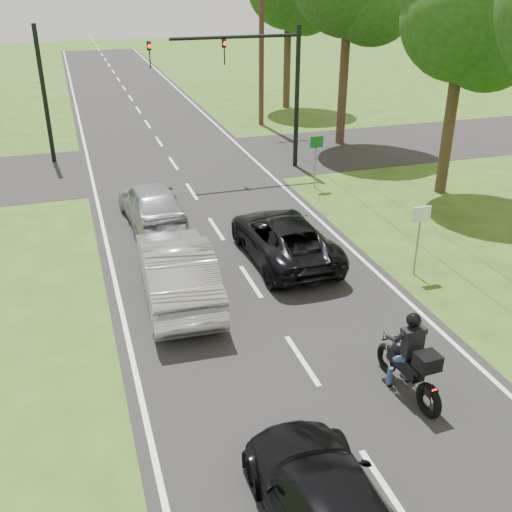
{
  "coord_description": "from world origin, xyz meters",
  "views": [
    {
      "loc": [
        -4.43,
        -10.44,
        8.11
      ],
      "look_at": [
        -0.15,
        3.0,
        1.3
      ],
      "focal_mm": 42.0,
      "sensor_mm": 36.0,
      "label": 1
    }
  ],
  "objects_px": {
    "silver_sedan": "(177,270)",
    "dark_car_behind": "(331,511)",
    "motorcycle_rider": "(411,363)",
    "traffic_signal": "(256,74)",
    "silver_suv": "(151,203)",
    "utility_pole_far": "(261,30)",
    "sign_white": "(420,224)",
    "sign_green": "(316,149)",
    "dark_suv": "(284,237)"
  },
  "relations": [
    {
      "from": "motorcycle_rider",
      "to": "utility_pole_far",
      "type": "xyz_separation_m",
      "value": [
        4.51,
        23.76,
        4.32
      ]
    },
    {
      "from": "silver_suv",
      "to": "sign_white",
      "type": "bearing_deg",
      "value": 133.39
    },
    {
      "from": "utility_pole_far",
      "to": "silver_sedan",
      "type": "bearing_deg",
      "value": -114.52
    },
    {
      "from": "silver_suv",
      "to": "dark_car_behind",
      "type": "xyz_separation_m",
      "value": [
        0.63,
        -13.79,
        -0.11
      ]
    },
    {
      "from": "sign_green",
      "to": "dark_suv",
      "type": "bearing_deg",
      "value": -120.94
    },
    {
      "from": "dark_suv",
      "to": "sign_white",
      "type": "xyz_separation_m",
      "value": [
        3.28,
        -2.19,
        0.9
      ]
    },
    {
      "from": "dark_suv",
      "to": "dark_car_behind",
      "type": "height_order",
      "value": "dark_suv"
    },
    {
      "from": "sign_white",
      "to": "utility_pole_far",
      "type": "bearing_deg",
      "value": 85.49
    },
    {
      "from": "utility_pole_far",
      "to": "sign_green",
      "type": "height_order",
      "value": "utility_pole_far"
    },
    {
      "from": "silver_sedan",
      "to": "dark_car_behind",
      "type": "height_order",
      "value": "silver_sedan"
    },
    {
      "from": "motorcycle_rider",
      "to": "silver_suv",
      "type": "xyz_separation_m",
      "value": [
        -3.68,
        10.98,
        0.0
      ]
    },
    {
      "from": "silver_suv",
      "to": "utility_pole_far",
      "type": "relative_size",
      "value": 0.44
    },
    {
      "from": "traffic_signal",
      "to": "sign_green",
      "type": "relative_size",
      "value": 3.0
    },
    {
      "from": "silver_suv",
      "to": "utility_pole_far",
      "type": "bearing_deg",
      "value": -126.31
    },
    {
      "from": "dark_suv",
      "to": "silver_suv",
      "type": "xyz_separation_m",
      "value": [
        -3.41,
        4.05,
        0.07
      ]
    },
    {
      "from": "traffic_signal",
      "to": "sign_white",
      "type": "bearing_deg",
      "value": -82.95
    },
    {
      "from": "motorcycle_rider",
      "to": "traffic_signal",
      "type": "bearing_deg",
      "value": 80.67
    },
    {
      "from": "motorcycle_rider",
      "to": "dark_suv",
      "type": "height_order",
      "value": "motorcycle_rider"
    },
    {
      "from": "silver_sedan",
      "to": "dark_car_behind",
      "type": "relative_size",
      "value": 1.14
    },
    {
      "from": "motorcycle_rider",
      "to": "traffic_signal",
      "type": "height_order",
      "value": "traffic_signal"
    },
    {
      "from": "dark_suv",
      "to": "silver_suv",
      "type": "height_order",
      "value": "silver_suv"
    },
    {
      "from": "silver_sedan",
      "to": "sign_white",
      "type": "xyz_separation_m",
      "value": [
        6.84,
        -0.74,
        0.75
      ]
    },
    {
      "from": "traffic_signal",
      "to": "utility_pole_far",
      "type": "bearing_deg",
      "value": 70.32
    },
    {
      "from": "sign_green",
      "to": "dark_car_behind",
      "type": "bearing_deg",
      "value": -111.95
    },
    {
      "from": "silver_suv",
      "to": "sign_white",
      "type": "height_order",
      "value": "sign_white"
    },
    {
      "from": "dark_suv",
      "to": "utility_pole_far",
      "type": "distance_m",
      "value": 18.04
    },
    {
      "from": "silver_sedan",
      "to": "traffic_signal",
      "type": "bearing_deg",
      "value": -115.42
    },
    {
      "from": "motorcycle_rider",
      "to": "dark_suv",
      "type": "relative_size",
      "value": 0.46
    },
    {
      "from": "silver_sedan",
      "to": "dark_suv",
      "type": "bearing_deg",
      "value": -155.15
    },
    {
      "from": "utility_pole_far",
      "to": "sign_white",
      "type": "bearing_deg",
      "value": -94.51
    },
    {
      "from": "utility_pole_far",
      "to": "traffic_signal",
      "type": "bearing_deg",
      "value": -109.68
    },
    {
      "from": "motorcycle_rider",
      "to": "silver_sedan",
      "type": "bearing_deg",
      "value": 121.59
    },
    {
      "from": "silver_suv",
      "to": "dark_suv",
      "type": "bearing_deg",
      "value": 126.5
    },
    {
      "from": "dark_suv",
      "to": "silver_sedan",
      "type": "height_order",
      "value": "silver_sedan"
    },
    {
      "from": "utility_pole_far",
      "to": "dark_suv",
      "type": "bearing_deg",
      "value": -105.87
    },
    {
      "from": "sign_white",
      "to": "dark_car_behind",
      "type": "bearing_deg",
      "value": -128.77
    },
    {
      "from": "motorcycle_rider",
      "to": "dark_car_behind",
      "type": "relative_size",
      "value": 0.51
    },
    {
      "from": "silver_sedan",
      "to": "motorcycle_rider",
      "type": "bearing_deg",
      "value": 127.56
    },
    {
      "from": "silver_suv",
      "to": "utility_pole_far",
      "type": "distance_m",
      "value": 15.79
    },
    {
      "from": "silver_suv",
      "to": "traffic_signal",
      "type": "bearing_deg",
      "value": -141.77
    },
    {
      "from": "motorcycle_rider",
      "to": "sign_white",
      "type": "distance_m",
      "value": 5.68
    },
    {
      "from": "dark_suv",
      "to": "dark_car_behind",
      "type": "distance_m",
      "value": 10.14
    },
    {
      "from": "motorcycle_rider",
      "to": "sign_green",
      "type": "bearing_deg",
      "value": 72.5
    },
    {
      "from": "traffic_signal",
      "to": "utility_pole_far",
      "type": "distance_m",
      "value": 8.55
    },
    {
      "from": "dark_car_behind",
      "to": "utility_pole_far",
      "type": "height_order",
      "value": "utility_pole_far"
    },
    {
      "from": "dark_car_behind",
      "to": "sign_green",
      "type": "relative_size",
      "value": 2.1
    },
    {
      "from": "dark_suv",
      "to": "sign_green",
      "type": "bearing_deg",
      "value": -121.87
    },
    {
      "from": "motorcycle_rider",
      "to": "dark_car_behind",
      "type": "bearing_deg",
      "value": -140.66
    },
    {
      "from": "motorcycle_rider",
      "to": "dark_car_behind",
      "type": "xyz_separation_m",
      "value": [
        -3.05,
        -2.82,
        -0.1
      ]
    },
    {
      "from": "traffic_signal",
      "to": "utility_pole_far",
      "type": "xyz_separation_m",
      "value": [
        2.86,
        8.0,
        0.95
      ]
    }
  ]
}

